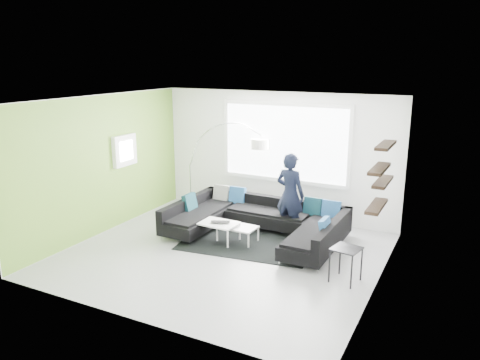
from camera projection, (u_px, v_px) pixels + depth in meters
name	position (u px, v px, depth m)	size (l,w,h in m)	color
ground	(223.00, 254.00, 8.58)	(5.50, 5.50, 0.00)	gray
room_shell	(229.00, 156.00, 8.29)	(5.54, 5.04, 2.82)	white
sectional_sofa	(255.00, 223.00, 9.27)	(3.37, 2.12, 0.72)	black
rug	(250.00, 241.00, 9.20)	(2.50, 1.82, 0.01)	black
coffee_table	(226.00, 232.00, 9.16)	(1.16, 0.67, 0.38)	white
arc_lamp	(190.00, 165.00, 11.02)	(1.96, 0.73, 2.09)	silver
side_table	(346.00, 265.00, 7.47)	(0.42, 0.42, 0.58)	black
person	(290.00, 194.00, 9.35)	(0.68, 0.50, 1.69)	black
laptop	(220.00, 223.00, 9.04)	(0.43, 0.37, 0.03)	black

